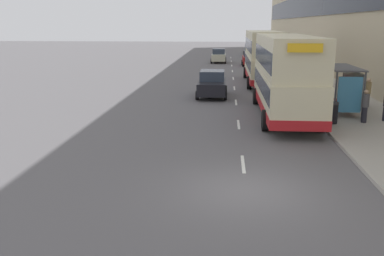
{
  "coord_description": "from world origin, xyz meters",
  "views": [
    {
      "loc": [
        -0.67,
        -12.16,
        4.89
      ],
      "look_at": [
        -3.05,
        17.74,
        -2.44
      ],
      "focal_mm": 40.0,
      "sensor_mm": 36.0,
      "label": 1
    }
  ],
  "objects": [
    {
      "name": "ground_plane",
      "position": [
        0.0,
        0.0,
        0.0
      ],
      "size": [
        220.0,
        220.0,
        0.0
      ],
      "primitive_type": "plane",
      "color": "#5B595B"
    },
    {
      "name": "pavement",
      "position": [
        6.5,
        38.5,
        0.07
      ],
      "size": [
        5.0,
        93.0,
        0.14
      ],
      "color": "#A39E93",
      "rests_on": "ground_plane"
    },
    {
      "name": "lane_mark_0",
      "position": [
        0.0,
        2.5,
        0.01
      ],
      "size": [
        0.12,
        2.0,
        0.01
      ],
      "color": "silver",
      "rests_on": "ground_plane"
    },
    {
      "name": "lane_mark_1",
      "position": [
        0.0,
        8.71,
        0.01
      ],
      "size": [
        0.12,
        2.0,
        0.01
      ],
      "color": "silver",
      "rests_on": "ground_plane"
    },
    {
      "name": "lane_mark_2",
      "position": [
        0.0,
        14.91,
        0.01
      ],
      "size": [
        0.12,
        2.0,
        0.01
      ],
      "color": "silver",
      "rests_on": "ground_plane"
    },
    {
      "name": "lane_mark_3",
      "position": [
        0.0,
        21.11,
        0.01
      ],
      "size": [
        0.12,
        2.0,
        0.01
      ],
      "color": "silver",
      "rests_on": "ground_plane"
    },
    {
      "name": "lane_mark_4",
      "position": [
        0.0,
        27.31,
        0.01
      ],
      "size": [
        0.12,
        2.0,
        0.01
      ],
      "color": "silver",
      "rests_on": "ground_plane"
    },
    {
      "name": "lane_mark_5",
      "position": [
        0.0,
        33.51,
        0.01
      ],
      "size": [
        0.12,
        2.0,
        0.01
      ],
      "color": "silver",
      "rests_on": "ground_plane"
    },
    {
      "name": "lane_mark_6",
      "position": [
        0.0,
        39.72,
        0.01
      ],
      "size": [
        0.12,
        2.0,
        0.01
      ],
      "color": "silver",
      "rests_on": "ground_plane"
    },
    {
      "name": "lane_mark_7",
      "position": [
        0.0,
        45.92,
        0.01
      ],
      "size": [
        0.12,
        2.0,
        0.01
      ],
      "color": "silver",
      "rests_on": "ground_plane"
    },
    {
      "name": "lane_mark_8",
      "position": [
        0.0,
        52.12,
        0.01
      ],
      "size": [
        0.12,
        2.0,
        0.01
      ],
      "color": "silver",
      "rests_on": "ground_plane"
    },
    {
      "name": "bus_shelter",
      "position": [
        5.77,
        11.46,
        1.88
      ],
      "size": [
        1.6,
        4.2,
        2.48
      ],
      "color": "#4C4C51",
      "rests_on": "ground_plane"
    },
    {
      "name": "double_decker_bus_near",
      "position": [
        2.47,
        10.82,
        2.28
      ],
      "size": [
        2.85,
        10.64,
        4.3
      ],
      "color": "beige",
      "rests_on": "ground_plane"
    },
    {
      "name": "double_decker_bus_ahead",
      "position": [
        2.38,
        23.99,
        2.28
      ],
      "size": [
        2.85,
        10.66,
        4.3
      ],
      "color": "beige",
      "rests_on": "ground_plane"
    },
    {
      "name": "car_0",
      "position": [
        -1.61,
        17.04,
        0.88
      ],
      "size": [
        2.06,
        4.3,
        1.78
      ],
      "rotation": [
        0.0,
        0.0,
        3.14
      ],
      "color": "black",
      "rests_on": "ground_plane"
    },
    {
      "name": "car_1",
      "position": [
        2.21,
        39.74,
        0.88
      ],
      "size": [
        2.02,
        4.15,
        1.78
      ],
      "color": "maroon",
      "rests_on": "ground_plane"
    },
    {
      "name": "car_2",
      "position": [
        3.11,
        57.46,
        0.88
      ],
      "size": [
        2.08,
        4.41,
        1.77
      ],
      "color": "#4C5156",
      "rests_on": "ground_plane"
    },
    {
      "name": "car_3",
      "position": [
        -1.66,
        43.59,
        0.87
      ],
      "size": [
        1.96,
        4.19,
        1.77
      ],
      "rotation": [
        0.0,
        0.0,
        3.14
      ],
      "color": "#B7B799",
      "rests_on": "ground_plane"
    },
    {
      "name": "pedestrian_at_shelter",
      "position": [
        6.7,
        13.2,
        1.02
      ],
      "size": [
        0.34,
        0.34,
        1.72
      ],
      "color": "#23232D",
      "rests_on": "ground_plane"
    },
    {
      "name": "pedestrian_2",
      "position": [
        7.42,
        16.22,
        0.95
      ],
      "size": [
        0.31,
        0.31,
        1.58
      ],
      "color": "#23232D",
      "rests_on": "ground_plane"
    },
    {
      "name": "pedestrian_3",
      "position": [
        7.59,
        13.24,
        1.0
      ],
      "size": [
        0.33,
        0.33,
        1.69
      ],
      "color": "#23232D",
      "rests_on": "ground_plane"
    },
    {
      "name": "pedestrian_4",
      "position": [
        6.16,
        9.04,
        0.98
      ],
      "size": [
        0.32,
        0.32,
        1.64
      ],
      "color": "#23232D",
      "rests_on": "ground_plane"
    },
    {
      "name": "litter_bin",
      "position": [
        4.55,
        8.76,
        0.67
      ],
      "size": [
        0.55,
        0.55,
        1.05
      ],
      "color": "black",
      "rests_on": "ground_plane"
    }
  ]
}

